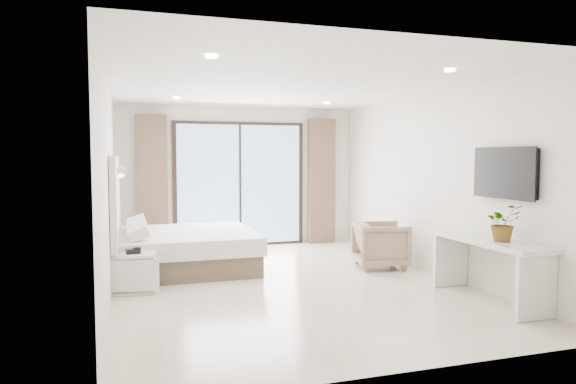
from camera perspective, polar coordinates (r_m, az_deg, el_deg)
name	(u,v)px	position (r m, az deg, el deg)	size (l,w,h in m)	color
ground	(287,283)	(7.20, -0.12, -10.05)	(6.20, 6.20, 0.00)	beige
room_shell	(257,167)	(7.76, -3.41, 2.75)	(4.62, 6.22, 2.72)	silver
bed	(184,250)	(8.14, -11.46, -6.28)	(2.09, 1.99, 0.72)	brown
nightstand	(134,272)	(6.99, -16.72, -8.54)	(0.61, 0.53, 0.50)	silver
phone	(133,251)	(6.91, -16.84, -6.31)	(0.17, 0.13, 0.06)	black
console_desk	(489,255)	(6.64, 21.42, -6.53)	(0.52, 1.68, 0.77)	silver
plant	(503,227)	(6.41, 22.78, -3.59)	(0.39, 0.43, 0.34)	#33662D
armchair	(381,243)	(8.23, 10.29, -5.56)	(0.76, 0.71, 0.78)	#987863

